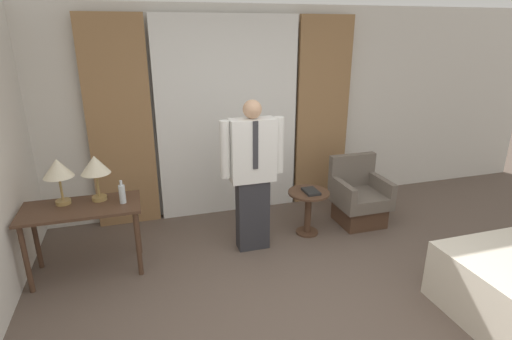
{
  "coord_description": "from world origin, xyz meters",
  "views": [
    {
      "loc": [
        -1.15,
        -2.33,
        2.39
      ],
      "look_at": [
        0.0,
        1.45,
        1.0
      ],
      "focal_mm": 28.0,
      "sensor_mm": 36.0,
      "label": 1
    }
  ],
  "objects_px": {
    "table_lamp_left": "(58,170)",
    "armchair": "(359,199)",
    "table_lamp_right": "(95,167)",
    "person": "(252,172)",
    "side_table": "(308,205)",
    "bottle_near_edge": "(122,194)",
    "desk": "(82,217)",
    "book": "(311,191)"
  },
  "relations": [
    {
      "from": "armchair",
      "to": "bottle_near_edge",
      "type": "bearing_deg",
      "value": -175.41
    },
    {
      "from": "desk",
      "to": "person",
      "type": "relative_size",
      "value": 0.66
    },
    {
      "from": "desk",
      "to": "armchair",
      "type": "xyz_separation_m",
      "value": [
        3.27,
        0.2,
        -0.3
      ]
    },
    {
      "from": "table_lamp_right",
      "to": "bottle_near_edge",
      "type": "height_order",
      "value": "table_lamp_right"
    },
    {
      "from": "armchair",
      "to": "person",
      "type": "bearing_deg",
      "value": -171.65
    },
    {
      "from": "person",
      "to": "book",
      "type": "xyz_separation_m",
      "value": [
        0.75,
        0.09,
        -0.36
      ]
    },
    {
      "from": "book",
      "to": "person",
      "type": "bearing_deg",
      "value": -173.01
    },
    {
      "from": "table_lamp_right",
      "to": "person",
      "type": "height_order",
      "value": "person"
    },
    {
      "from": "desk",
      "to": "armchair",
      "type": "relative_size",
      "value": 1.32
    },
    {
      "from": "book",
      "to": "bottle_near_edge",
      "type": "bearing_deg",
      "value": -177.22
    },
    {
      "from": "book",
      "to": "table_lamp_right",
      "type": "bearing_deg",
      "value": 178.85
    },
    {
      "from": "person",
      "to": "side_table",
      "type": "bearing_deg",
      "value": 9.23
    },
    {
      "from": "person",
      "to": "side_table",
      "type": "distance_m",
      "value": 0.93
    },
    {
      "from": "desk",
      "to": "person",
      "type": "bearing_deg",
      "value": -0.72
    },
    {
      "from": "desk",
      "to": "book",
      "type": "bearing_deg",
      "value": 1.6
    },
    {
      "from": "desk",
      "to": "table_lamp_right",
      "type": "bearing_deg",
      "value": 34.52
    },
    {
      "from": "table_lamp_left",
      "to": "desk",
      "type": "bearing_deg",
      "value": -34.52
    },
    {
      "from": "armchair",
      "to": "side_table",
      "type": "distance_m",
      "value": 0.76
    },
    {
      "from": "table_lamp_left",
      "to": "armchair",
      "type": "height_order",
      "value": "table_lamp_left"
    },
    {
      "from": "desk",
      "to": "table_lamp_right",
      "type": "xyz_separation_m",
      "value": [
        0.17,
        0.12,
        0.48
      ]
    },
    {
      "from": "table_lamp_right",
      "to": "bottle_near_edge",
      "type": "distance_m",
      "value": 0.38
    },
    {
      "from": "bottle_near_edge",
      "to": "table_lamp_right",
      "type": "bearing_deg",
      "value": 147.01
    },
    {
      "from": "table_lamp_left",
      "to": "side_table",
      "type": "height_order",
      "value": "table_lamp_left"
    },
    {
      "from": "person",
      "to": "desk",
      "type": "bearing_deg",
      "value": 179.28
    },
    {
      "from": "table_lamp_left",
      "to": "armchair",
      "type": "relative_size",
      "value": 0.55
    },
    {
      "from": "desk",
      "to": "book",
      "type": "distance_m",
      "value": 2.52
    },
    {
      "from": "desk",
      "to": "person",
      "type": "xyz_separation_m",
      "value": [
        1.77,
        -0.02,
        0.3
      ]
    },
    {
      "from": "desk",
      "to": "armchair",
      "type": "bearing_deg",
      "value": 3.46
    },
    {
      "from": "book",
      "to": "armchair",
      "type": "bearing_deg",
      "value": 9.71
    },
    {
      "from": "table_lamp_left",
      "to": "armchair",
      "type": "xyz_separation_m",
      "value": [
        3.44,
        0.08,
        -0.78
      ]
    },
    {
      "from": "book",
      "to": "table_lamp_left",
      "type": "bearing_deg",
      "value": 178.99
    },
    {
      "from": "table_lamp_right",
      "to": "side_table",
      "type": "xyz_separation_m",
      "value": [
        2.34,
        -0.02,
        -0.72
      ]
    },
    {
      "from": "desk",
      "to": "side_table",
      "type": "distance_m",
      "value": 2.52
    },
    {
      "from": "table_lamp_left",
      "to": "person",
      "type": "xyz_separation_m",
      "value": [
        1.94,
        -0.14,
        -0.18
      ]
    },
    {
      "from": "armchair",
      "to": "side_table",
      "type": "xyz_separation_m",
      "value": [
        -0.76,
        -0.1,
        0.06
      ]
    },
    {
      "from": "armchair",
      "to": "table_lamp_left",
      "type": "bearing_deg",
      "value": -178.67
    },
    {
      "from": "bottle_near_edge",
      "to": "side_table",
      "type": "distance_m",
      "value": 2.16
    },
    {
      "from": "bottle_near_edge",
      "to": "person",
      "type": "height_order",
      "value": "person"
    },
    {
      "from": "table_lamp_left",
      "to": "book",
      "type": "distance_m",
      "value": 2.75
    },
    {
      "from": "table_lamp_right",
      "to": "bottle_near_edge",
      "type": "bearing_deg",
      "value": -32.99
    },
    {
      "from": "side_table",
      "to": "table_lamp_left",
      "type": "bearing_deg",
      "value": 179.59
    },
    {
      "from": "bottle_near_edge",
      "to": "person",
      "type": "bearing_deg",
      "value": 0.43
    }
  ]
}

